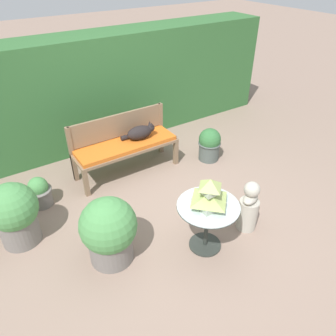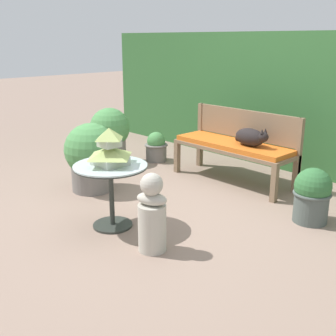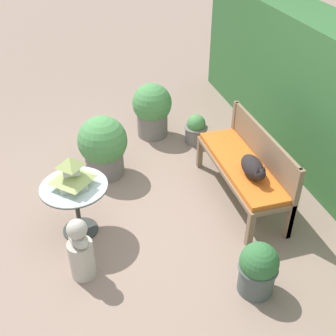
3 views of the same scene
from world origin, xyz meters
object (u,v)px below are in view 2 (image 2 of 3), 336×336
at_px(potted_plant_table_far, 156,147).
at_px(pagoda_birdhouse, 110,149).
at_px(potted_plant_patio_mid, 110,134).
at_px(potted_plant_path_edge, 312,195).
at_px(garden_bust, 152,216).
at_px(cat, 251,137).
at_px(patio_table, 111,178).
at_px(garden_bench, 233,148).
at_px(potted_plant_table_near, 91,157).

bearing_deg(potted_plant_table_far, pagoda_birdhouse, -52.43).
distance_m(pagoda_birdhouse, potted_plant_patio_mid, 2.08).
bearing_deg(potted_plant_path_edge, pagoda_birdhouse, -130.31).
bearing_deg(garden_bust, potted_plant_patio_mid, 129.74).
xyz_separation_m(cat, garden_bust, (0.39, -1.81, -0.28)).
distance_m(patio_table, potted_plant_table_far, 2.17).
bearing_deg(potted_plant_path_edge, patio_table, -130.31).
relative_size(pagoda_birdhouse, potted_plant_table_far, 0.84).
distance_m(patio_table, garden_bust, 0.60).
xyz_separation_m(garden_bench, pagoda_birdhouse, (0.04, -1.77, 0.31)).
xyz_separation_m(garden_bench, patio_table, (0.04, -1.77, 0.04)).
distance_m(pagoda_birdhouse, potted_plant_table_far, 2.21).
height_order(cat, potted_plant_table_near, potted_plant_table_near).
xyz_separation_m(garden_bench, cat, (0.24, 0.00, 0.17)).
bearing_deg(patio_table, garden_bust, -3.50).
bearing_deg(garden_bench, potted_plant_table_near, -123.35).
relative_size(garden_bust, potted_plant_patio_mid, 0.86).
bearing_deg(garden_bust, patio_table, 154.92).
relative_size(patio_table, potted_plant_table_near, 0.86).
bearing_deg(garden_bench, potted_plant_patio_mid, -160.71).
distance_m(potted_plant_table_far, potted_plant_table_near, 1.36).
height_order(garden_bench, potted_plant_path_edge, potted_plant_path_edge).
bearing_deg(cat, garden_bench, -176.48).
bearing_deg(patio_table, cat, 83.68).
distance_m(potted_plant_path_edge, potted_plant_table_near, 2.32).
xyz_separation_m(pagoda_birdhouse, potted_plant_path_edge, (1.17, 1.38, -0.45)).
bearing_deg(cat, potted_plant_path_edge, -18.97).
height_order(potted_plant_path_edge, potted_plant_table_far, potted_plant_path_edge).
distance_m(potted_plant_table_far, potted_plant_patio_mid, 0.65).
height_order(garden_bench, pagoda_birdhouse, pagoda_birdhouse).
bearing_deg(patio_table, potted_plant_table_far, 127.57).
xyz_separation_m(cat, patio_table, (-0.20, -1.77, -0.12)).
bearing_deg(potted_plant_path_edge, garden_bust, -112.60).
height_order(garden_bust, potted_plant_table_near, potted_plant_table_near).
xyz_separation_m(garden_bust, potted_plant_table_far, (-1.89, 1.74, -0.10)).
xyz_separation_m(potted_plant_path_edge, potted_plant_table_near, (-2.10, -0.97, 0.12)).
height_order(garden_bench, cat, cat).
bearing_deg(pagoda_birdhouse, patio_table, -88.21).
bearing_deg(garden_bust, potted_plant_table_far, 115.84).
height_order(cat, potted_plant_path_edge, cat).
relative_size(patio_table, potted_plant_path_edge, 1.26).
height_order(potted_plant_table_far, potted_plant_table_near, potted_plant_table_near).
bearing_deg(garden_bench, pagoda_birdhouse, -88.71).
bearing_deg(potted_plant_table_far, potted_plant_path_edge, -7.37).
xyz_separation_m(pagoda_birdhouse, potted_plant_table_near, (-0.93, 0.41, -0.33)).
relative_size(garden_bench, potted_plant_patio_mid, 1.98).
xyz_separation_m(patio_table, potted_plant_path_edge, (1.17, 1.38, -0.19)).
xyz_separation_m(cat, potted_plant_patio_mid, (-1.86, -0.57, -0.18)).
xyz_separation_m(patio_table, potted_plant_table_near, (-0.93, 0.41, -0.07)).
distance_m(garden_bench, potted_plant_patio_mid, 1.73).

